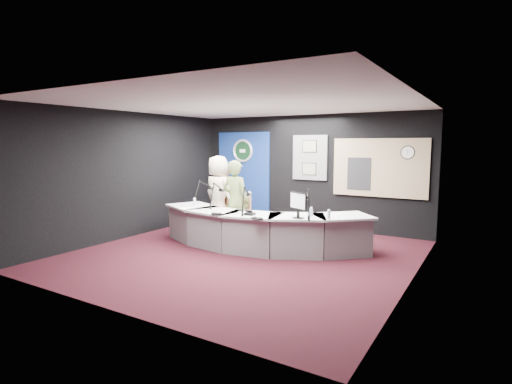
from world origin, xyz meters
The scene contains 33 objects.
ground centered at (0.00, 0.00, 0.00)m, with size 6.00×6.00×0.00m, color black.
ceiling centered at (0.00, 0.00, 2.80)m, with size 6.00×6.00×0.02m, color silver.
wall_back centered at (0.00, 3.00, 1.40)m, with size 6.00×0.02×2.80m, color black.
wall_front centered at (0.00, -3.00, 1.40)m, with size 6.00×0.02×2.80m, color black.
wall_left centered at (-3.00, 0.00, 1.40)m, with size 0.02×6.00×2.80m, color black.
wall_right centered at (3.00, 0.00, 1.40)m, with size 0.02×6.00×2.80m, color black.
broadcast_desk centered at (-0.05, 0.55, 0.38)m, with size 4.50×1.90×0.75m, color silver, non-canonical shape.
backdrop_panel centered at (-1.90, 2.97, 1.25)m, with size 1.60×0.05×2.30m, color navy.
agency_seal centered at (-1.90, 2.93, 1.90)m, with size 0.63×0.63×0.07m, color silver.
seal_center centered at (-1.90, 2.94, 1.90)m, with size 0.48×0.48×0.01m, color black.
pinboard centered at (0.05, 2.97, 1.75)m, with size 0.90×0.04×1.10m, color slate.
framed_photo_upper centered at (0.05, 2.94, 2.03)m, with size 0.34×0.02×0.27m, color gray.
framed_photo_lower centered at (0.05, 2.94, 1.47)m, with size 0.34×0.02×0.27m, color gray.
booth_window_frame centered at (1.75, 2.97, 1.55)m, with size 2.12×0.06×1.32m, color tan.
booth_glow centered at (1.75, 2.96, 1.55)m, with size 2.00×0.02×1.20m, color #F5E99B.
equipment_rack centered at (1.30, 2.94, 1.40)m, with size 0.55×0.02×0.75m, color black.
wall_clock centered at (2.35, 2.94, 1.90)m, with size 0.28×0.28×0.01m, color white.
armchair_left centered at (-1.60, 1.40, 0.49)m, with size 0.55×0.55×0.97m, color #AA734D, non-canonical shape.
armchair_right centered at (-0.73, 0.82, 0.49)m, with size 0.55×0.55×0.98m, color #AA734D, non-canonical shape.
draped_jacket centered at (-1.77, 1.60, 0.62)m, with size 0.50×0.10×0.70m, color #6D685C.
person_man centered at (-1.60, 1.40, 0.90)m, with size 0.88×0.58×1.81m, color beige.
person_woman centered at (-0.73, 0.82, 0.87)m, with size 0.64×0.42×1.74m, color olive.
computer_monitor centered at (1.01, 0.26, 1.07)m, with size 0.45×0.03×0.31m, color black.
desk_phone centered at (0.08, 0.10, 0.78)m, with size 0.18×0.14×0.05m, color black.
headphones_near centered at (0.42, -0.20, 0.77)m, with size 0.22×0.22×0.04m, color black.
headphones_far centered at (-0.48, -0.19, 0.77)m, with size 0.20×0.20×0.03m, color black.
paper_stack centered at (-1.49, 0.09, 0.75)m, with size 0.19×0.27×0.00m, color white.
notepad centered at (-0.19, 0.40, 0.75)m, with size 0.20×0.29×0.00m, color white.
boom_mic_a centered at (-1.56, 0.79, 1.05)m, with size 0.16×0.74×0.60m, color black, non-canonical shape.
boom_mic_b centered at (-1.05, 0.59, 1.05)m, with size 0.26×0.72×0.60m, color black, non-canonical shape.
boom_mic_c centered at (-0.08, 0.22, 1.05)m, with size 0.34×0.70×0.60m, color black, non-canonical shape.
boom_mic_d centered at (1.12, 0.41, 1.05)m, with size 0.42×0.66×0.60m, color black, non-canonical shape.
water_bottles centered at (-0.02, 0.50, 0.84)m, with size 3.13×0.15×0.18m, color silver, non-canonical shape.
Camera 1 is at (3.99, -6.19, 2.07)m, focal length 28.00 mm.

